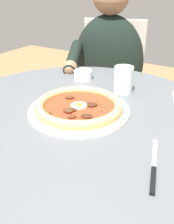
{
  "coord_description": "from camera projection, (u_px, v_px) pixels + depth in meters",
  "views": [
    {
      "loc": [
        0.63,
        0.41,
        1.13
      ],
      "look_at": [
        0.0,
        0.03,
        0.75
      ],
      "focal_mm": 41.97,
      "sensor_mm": 36.0,
      "label": 1
    }
  ],
  "objects": [
    {
      "name": "dining_table",
      "position": [
        80.0,
        148.0,
        0.92
      ],
      "size": [
        0.96,
        0.96,
        0.74
      ],
      "color": "#565B60",
      "rests_on": "ground"
    },
    {
      "name": "water_glass",
      "position": [
        123.0,
        81.0,
        0.97
      ],
      "size": [
        0.07,
        0.07,
        0.1
      ],
      "color": "silver",
      "rests_on": "dining_table"
    },
    {
      "name": "diner_person",
      "position": [
        107.0,
        94.0,
        1.55
      ],
      "size": [
        0.57,
        0.43,
        1.14
      ],
      "color": "#282833",
      "rests_on": "ground"
    },
    {
      "name": "pizza_on_plate",
      "position": [
        79.0,
        107.0,
        0.84
      ],
      "size": [
        0.33,
        0.33,
        0.04
      ],
      "color": "white",
      "rests_on": "dining_table"
    },
    {
      "name": "ramekin_capers",
      "position": [
        83.0,
        74.0,
        1.11
      ],
      "size": [
        0.08,
        0.08,
        0.04
      ],
      "color": "white",
      "rests_on": "dining_table"
    },
    {
      "name": "steak_knife",
      "position": [
        154.0,
        172.0,
        0.58
      ],
      "size": [
        0.2,
        0.07,
        0.01
      ],
      "color": "silver",
      "rests_on": "dining_table"
    },
    {
      "name": "cafe_chair_diner",
      "position": [
        111.0,
        81.0,
        1.66
      ],
      "size": [
        0.54,
        0.54,
        0.9
      ],
      "color": "beige",
      "rests_on": "ground"
    }
  ]
}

